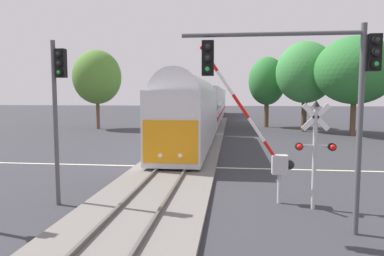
{
  "coord_description": "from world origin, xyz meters",
  "views": [
    {
      "loc": [
        3.02,
        -19.08,
        4.0
      ],
      "look_at": [
        0.62,
        1.94,
        2.0
      ],
      "focal_mm": 32.92,
      "sensor_mm": 36.0,
      "label": 1
    }
  ],
  "objects_px": {
    "oak_far_right": "(305,73)",
    "pine_left_background": "(97,77)",
    "maple_right_background": "(355,70)",
    "crossing_signal_mast": "(315,143)",
    "commuter_train": "(209,105)",
    "crossing_gate_near": "(271,151)",
    "elm_centre_background": "(267,81)",
    "traffic_signal_near_right": "(308,76)",
    "traffic_signal_median": "(58,96)"
  },
  "relations": [
    {
      "from": "crossing_signal_mast",
      "to": "oak_far_right",
      "type": "distance_m",
      "value": 27.81
    },
    {
      "from": "commuter_train",
      "to": "crossing_signal_mast",
      "type": "relative_size",
      "value": 16.16
    },
    {
      "from": "commuter_train",
      "to": "maple_right_background",
      "type": "height_order",
      "value": "maple_right_background"
    },
    {
      "from": "crossing_gate_near",
      "to": "maple_right_background",
      "type": "relative_size",
      "value": 0.6
    },
    {
      "from": "elm_centre_background",
      "to": "pine_left_background",
      "type": "bearing_deg",
      "value": -167.32
    },
    {
      "from": "commuter_train",
      "to": "maple_right_background",
      "type": "bearing_deg",
      "value": -34.53
    },
    {
      "from": "maple_right_background",
      "to": "oak_far_right",
      "type": "bearing_deg",
      "value": 135.66
    },
    {
      "from": "crossing_gate_near",
      "to": "pine_left_background",
      "type": "bearing_deg",
      "value": 122.55
    },
    {
      "from": "oak_far_right",
      "to": "elm_centre_background",
      "type": "height_order",
      "value": "oak_far_right"
    },
    {
      "from": "commuter_train",
      "to": "crossing_signal_mast",
      "type": "height_order",
      "value": "commuter_train"
    },
    {
      "from": "crossing_signal_mast",
      "to": "maple_right_background",
      "type": "height_order",
      "value": "maple_right_background"
    },
    {
      "from": "traffic_signal_near_right",
      "to": "pine_left_background",
      "type": "relative_size",
      "value": 0.65
    },
    {
      "from": "oak_far_right",
      "to": "crossing_signal_mast",
      "type": "bearing_deg",
      "value": -100.38
    },
    {
      "from": "commuter_train",
      "to": "pine_left_background",
      "type": "relative_size",
      "value": 6.71
    },
    {
      "from": "crossing_gate_near",
      "to": "traffic_signal_near_right",
      "type": "bearing_deg",
      "value": -76.13
    },
    {
      "from": "crossing_signal_mast",
      "to": "pine_left_background",
      "type": "xyz_separation_m",
      "value": [
        -18.54,
        27.36,
        3.72
      ]
    },
    {
      "from": "commuter_train",
      "to": "traffic_signal_median",
      "type": "bearing_deg",
      "value": -95.25
    },
    {
      "from": "crossing_gate_near",
      "to": "elm_centre_background",
      "type": "bearing_deg",
      "value": 84.88
    },
    {
      "from": "traffic_signal_near_right",
      "to": "elm_centre_background",
      "type": "relative_size",
      "value": 0.69
    },
    {
      "from": "traffic_signal_median",
      "to": "oak_far_right",
      "type": "distance_m",
      "value": 31.05
    },
    {
      "from": "oak_far_right",
      "to": "pine_left_background",
      "type": "distance_m",
      "value": 23.5
    },
    {
      "from": "commuter_train",
      "to": "elm_centre_background",
      "type": "xyz_separation_m",
      "value": [
        7.25,
        -1.56,
        2.94
      ]
    },
    {
      "from": "traffic_signal_near_right",
      "to": "maple_right_background",
      "type": "bearing_deg",
      "value": 69.39
    },
    {
      "from": "commuter_train",
      "to": "elm_centre_background",
      "type": "height_order",
      "value": "elm_centre_background"
    },
    {
      "from": "elm_centre_background",
      "to": "crossing_signal_mast",
      "type": "bearing_deg",
      "value": -92.47
    },
    {
      "from": "commuter_train",
      "to": "oak_far_right",
      "type": "height_order",
      "value": "oak_far_right"
    },
    {
      "from": "traffic_signal_near_right",
      "to": "maple_right_background",
      "type": "height_order",
      "value": "maple_right_background"
    },
    {
      "from": "commuter_train",
      "to": "pine_left_background",
      "type": "distance_m",
      "value": 14.42
    },
    {
      "from": "traffic_signal_near_right",
      "to": "oak_far_right",
      "type": "height_order",
      "value": "oak_far_right"
    },
    {
      "from": "traffic_signal_near_right",
      "to": "oak_far_right",
      "type": "xyz_separation_m",
      "value": [
        5.71,
        29.27,
        1.88
      ]
    },
    {
      "from": "traffic_signal_near_right",
      "to": "pine_left_background",
      "type": "xyz_separation_m",
      "value": [
        -17.79,
        29.56,
        1.54
      ]
    },
    {
      "from": "crossing_signal_mast",
      "to": "elm_centre_background",
      "type": "xyz_separation_m",
      "value": [
        1.37,
        31.84,
        3.34
      ]
    },
    {
      "from": "crossing_signal_mast",
      "to": "oak_far_right",
      "type": "height_order",
      "value": "oak_far_right"
    },
    {
      "from": "crossing_gate_near",
      "to": "traffic_signal_near_right",
      "type": "distance_m",
      "value": 3.83
    },
    {
      "from": "crossing_signal_mast",
      "to": "maple_right_background",
      "type": "distance_m",
      "value": 25.21
    },
    {
      "from": "crossing_signal_mast",
      "to": "maple_right_background",
      "type": "relative_size",
      "value": 0.4
    },
    {
      "from": "crossing_signal_mast",
      "to": "pine_left_background",
      "type": "height_order",
      "value": "pine_left_background"
    },
    {
      "from": "maple_right_background",
      "to": "crossing_signal_mast",
      "type": "bearing_deg",
      "value": -110.79
    },
    {
      "from": "maple_right_background",
      "to": "elm_centre_background",
      "type": "relative_size",
      "value": 1.11
    },
    {
      "from": "oak_far_right",
      "to": "pine_left_background",
      "type": "bearing_deg",
      "value": 179.29
    },
    {
      "from": "commuter_train",
      "to": "crossing_gate_near",
      "type": "xyz_separation_m",
      "value": [
        4.45,
        -32.84,
        -0.78
      ]
    },
    {
      "from": "elm_centre_background",
      "to": "crossing_gate_near",
      "type": "bearing_deg",
      "value": -95.12
    },
    {
      "from": "crossing_signal_mast",
      "to": "oak_far_right",
      "type": "bearing_deg",
      "value": 79.62
    },
    {
      "from": "maple_right_background",
      "to": "traffic_signal_near_right",
      "type": "bearing_deg",
      "value": -110.61
    },
    {
      "from": "traffic_signal_median",
      "to": "crossing_signal_mast",
      "type": "bearing_deg",
      "value": 3.58
    },
    {
      "from": "maple_right_background",
      "to": "crossing_gate_near",
      "type": "bearing_deg",
      "value": -114.32
    },
    {
      "from": "crossing_gate_near",
      "to": "commuter_train",
      "type": "bearing_deg",
      "value": 97.71
    },
    {
      "from": "oak_far_right",
      "to": "maple_right_background",
      "type": "height_order",
      "value": "oak_far_right"
    },
    {
      "from": "maple_right_background",
      "to": "elm_centre_background",
      "type": "bearing_deg",
      "value": 131.07
    },
    {
      "from": "pine_left_background",
      "to": "commuter_train",
      "type": "bearing_deg",
      "value": 25.52
    }
  ]
}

